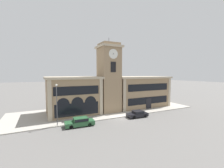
# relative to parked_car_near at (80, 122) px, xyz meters

# --- Properties ---
(ground_plane) EXTENTS (300.00, 300.00, 0.00)m
(ground_plane) POSITION_rel_parked_car_near_xyz_m (8.31, 1.16, -0.73)
(ground_plane) COLOR #605E5B
(sidewalk_kerb) EXTENTS (41.64, 13.22, 0.15)m
(sidewalk_kerb) POSITION_rel_parked_car_near_xyz_m (8.31, 7.77, -0.66)
(sidewalk_kerb) COLOR #A39E93
(sidewalk_kerb) RESTS_ON ground_plane
(clock_tower) EXTENTS (5.00, 5.00, 16.56)m
(clock_tower) POSITION_rel_parked_car_near_xyz_m (8.32, 6.48, 6.99)
(clock_tower) COLOR #937A5B
(clock_tower) RESTS_ON ground_plane
(town_hall_left_wing) EXTENTS (11.18, 8.73, 8.00)m
(town_hall_left_wing) POSITION_rel_parked_car_near_xyz_m (0.62, 8.32, 3.29)
(town_hall_left_wing) COLOR #937A5B
(town_hall_left_wing) RESTS_ON ground_plane
(town_hall_right_wing) EXTENTS (15.07, 8.73, 7.89)m
(town_hall_right_wing) POSITION_rel_parked_car_near_xyz_m (17.95, 8.33, 3.24)
(town_hall_right_wing) COLOR #937A5B
(town_hall_right_wing) RESTS_ON ground_plane
(parked_car_near) EXTENTS (4.83, 2.11, 1.41)m
(parked_car_near) POSITION_rel_parked_car_near_xyz_m (0.00, 0.00, 0.00)
(parked_car_near) COLOR #285633
(parked_car_near) RESTS_ON ground_plane
(parked_car_mid) EXTENTS (4.21, 2.09, 1.29)m
(parked_car_mid) POSITION_rel_parked_car_near_xyz_m (11.54, 0.00, -0.05)
(parked_car_mid) COLOR black
(parked_car_mid) RESTS_ON ground_plane
(street_lamp) EXTENTS (0.36, 0.36, 6.81)m
(street_lamp) POSITION_rel_parked_car_near_xyz_m (-3.38, 1.48, 3.78)
(street_lamp) COLOR #4C4C51
(street_lamp) RESTS_ON sidewalk_kerb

